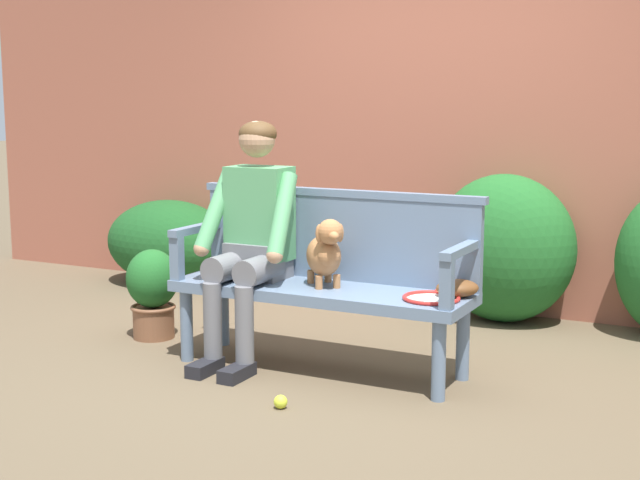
{
  "coord_description": "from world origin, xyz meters",
  "views": [
    {
      "loc": [
        2.15,
        -4.23,
        1.48
      ],
      "look_at": [
        0.0,
        0.0,
        0.71
      ],
      "focal_mm": 51.02,
      "sensor_mm": 36.0,
      "label": 1
    }
  ],
  "objects_px": {
    "tennis_ball": "(281,402)",
    "tennis_racket": "(433,297)",
    "potted_plant": "(153,290)",
    "baseball_glove": "(457,288)",
    "person_seated": "(252,231)",
    "dog_on_bench": "(325,252)",
    "garden_bench": "(320,298)"
  },
  "relations": [
    {
      "from": "dog_on_bench",
      "to": "baseball_glove",
      "type": "bearing_deg",
      "value": 6.69
    },
    {
      "from": "garden_bench",
      "to": "tennis_racket",
      "type": "xyz_separation_m",
      "value": [
        0.64,
        -0.01,
        0.07
      ]
    },
    {
      "from": "person_seated",
      "to": "dog_on_bench",
      "type": "distance_m",
      "value": 0.45
    },
    {
      "from": "dog_on_bench",
      "to": "tennis_ball",
      "type": "distance_m",
      "value": 0.89
    },
    {
      "from": "tennis_ball",
      "to": "tennis_racket",
      "type": "bearing_deg",
      "value": 49.95
    },
    {
      "from": "person_seated",
      "to": "tennis_ball",
      "type": "bearing_deg",
      "value": -49.89
    },
    {
      "from": "person_seated",
      "to": "tennis_racket",
      "type": "height_order",
      "value": "person_seated"
    },
    {
      "from": "baseball_glove",
      "to": "tennis_ball",
      "type": "height_order",
      "value": "baseball_glove"
    },
    {
      "from": "garden_bench",
      "to": "tennis_racket",
      "type": "bearing_deg",
      "value": -0.78
    },
    {
      "from": "tennis_racket",
      "to": "baseball_glove",
      "type": "bearing_deg",
      "value": 43.88
    },
    {
      "from": "tennis_ball",
      "to": "potted_plant",
      "type": "xyz_separation_m",
      "value": [
        -1.32,
        0.76,
        0.26
      ]
    },
    {
      "from": "garden_bench",
      "to": "baseball_glove",
      "type": "distance_m",
      "value": 0.75
    },
    {
      "from": "garden_bench",
      "to": "baseball_glove",
      "type": "bearing_deg",
      "value": 6.52
    },
    {
      "from": "tennis_ball",
      "to": "potted_plant",
      "type": "height_order",
      "value": "potted_plant"
    },
    {
      "from": "baseball_glove",
      "to": "tennis_racket",
      "type": "bearing_deg",
      "value": -174.38
    },
    {
      "from": "garden_bench",
      "to": "potted_plant",
      "type": "xyz_separation_m",
      "value": [
        -1.21,
        0.12,
        -0.1
      ]
    },
    {
      "from": "person_seated",
      "to": "baseball_glove",
      "type": "distance_m",
      "value": 1.17
    },
    {
      "from": "garden_bench",
      "to": "person_seated",
      "type": "relative_size",
      "value": 1.23
    },
    {
      "from": "dog_on_bench",
      "to": "tennis_racket",
      "type": "distance_m",
      "value": 0.63
    },
    {
      "from": "tennis_ball",
      "to": "potted_plant",
      "type": "distance_m",
      "value": 1.54
    },
    {
      "from": "dog_on_bench",
      "to": "baseball_glove",
      "type": "height_order",
      "value": "dog_on_bench"
    },
    {
      "from": "garden_bench",
      "to": "tennis_ball",
      "type": "xyz_separation_m",
      "value": [
        0.11,
        -0.63,
        -0.37
      ]
    },
    {
      "from": "potted_plant",
      "to": "tennis_ball",
      "type": "bearing_deg",
      "value": -29.88
    },
    {
      "from": "tennis_racket",
      "to": "tennis_ball",
      "type": "height_order",
      "value": "tennis_racket"
    },
    {
      "from": "tennis_racket",
      "to": "potted_plant",
      "type": "bearing_deg",
      "value": 175.93
    },
    {
      "from": "baseball_glove",
      "to": "person_seated",
      "type": "bearing_deg",
      "value": 146.53
    },
    {
      "from": "garden_bench",
      "to": "potted_plant",
      "type": "height_order",
      "value": "potted_plant"
    },
    {
      "from": "tennis_racket",
      "to": "potted_plant",
      "type": "distance_m",
      "value": 1.86
    },
    {
      "from": "garden_bench",
      "to": "potted_plant",
      "type": "relative_size",
      "value": 2.99
    },
    {
      "from": "tennis_racket",
      "to": "tennis_ball",
      "type": "xyz_separation_m",
      "value": [
        -0.53,
        -0.63,
        -0.44
      ]
    },
    {
      "from": "potted_plant",
      "to": "tennis_racket",
      "type": "bearing_deg",
      "value": -4.07
    },
    {
      "from": "baseball_glove",
      "to": "potted_plant",
      "type": "bearing_deg",
      "value": 140.61
    }
  ]
}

